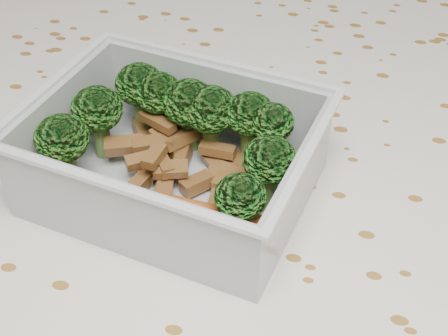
# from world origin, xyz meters

# --- Properties ---
(dining_table) EXTENTS (1.40, 0.90, 0.75)m
(dining_table) POSITION_xyz_m (0.00, 0.00, 0.67)
(dining_table) COLOR brown
(dining_table) RESTS_ON ground
(tablecloth) EXTENTS (1.46, 0.96, 0.19)m
(tablecloth) POSITION_xyz_m (0.00, 0.00, 0.72)
(tablecloth) COLOR silver
(tablecloth) RESTS_ON dining_table
(lunch_container) EXTENTS (0.18, 0.16, 0.06)m
(lunch_container) POSITION_xyz_m (-0.04, 0.00, 0.78)
(lunch_container) COLOR silver
(lunch_container) RESTS_ON tablecloth
(broccoli_florets) EXTENTS (0.15, 0.12, 0.05)m
(broccoli_florets) POSITION_xyz_m (-0.04, 0.02, 0.79)
(broccoli_florets) COLOR #608C3F
(broccoli_florets) RESTS_ON lunch_container
(meat_pile) EXTENTS (0.10, 0.08, 0.03)m
(meat_pile) POSITION_xyz_m (-0.04, 0.02, 0.77)
(meat_pile) COLOR brown
(meat_pile) RESTS_ON lunch_container
(sausage) EXTENTS (0.14, 0.03, 0.02)m
(sausage) POSITION_xyz_m (-0.04, -0.03, 0.77)
(sausage) COLOR #BD531E
(sausage) RESTS_ON lunch_container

